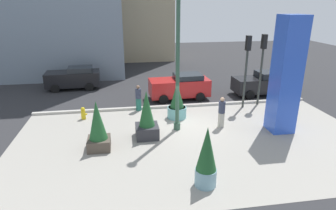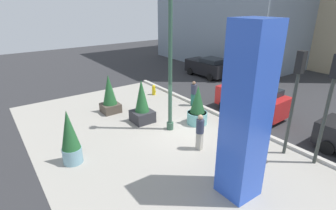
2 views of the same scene
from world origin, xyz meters
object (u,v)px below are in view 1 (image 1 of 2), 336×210
at_px(art_pillar_blue, 286,76).
at_px(pedestrian_by_curb, 138,97).
at_px(potted_plant_by_pillar, 98,128).
at_px(fire_hydrant, 83,113).
at_px(car_intersection, 74,78).
at_px(traffic_light_far_side, 247,60).
at_px(car_curb_east, 180,86).
at_px(potted_plant_near_right, 206,158).
at_px(traffic_light_corner, 262,58).
at_px(car_curb_west, 262,83).
at_px(pedestrian_crossing, 222,111).
at_px(lamp_post, 178,61).
at_px(potted_plant_curbside, 147,118).
at_px(potted_plant_near_left, 177,103).

distance_m(art_pillar_blue, pedestrian_by_curb, 8.68).
bearing_deg(potted_plant_by_pillar, fire_hydrant, 106.36).
distance_m(art_pillar_blue, car_intersection, 15.78).
height_order(art_pillar_blue, traffic_light_far_side, art_pillar_blue).
relative_size(potted_plant_by_pillar, car_curb_east, 0.56).
bearing_deg(potted_plant_near_right, traffic_light_corner, 54.04).
distance_m(fire_hydrant, traffic_light_far_side, 10.51).
bearing_deg(potted_plant_near_right, potted_plant_by_pillar, 139.05).
height_order(traffic_light_corner, car_curb_west, traffic_light_corner).
bearing_deg(car_curb_west, traffic_light_far_side, -135.87).
height_order(potted_plant_near_right, car_curb_east, potted_plant_near_right).
bearing_deg(pedestrian_crossing, lamp_post, 177.37).
height_order(pedestrian_crossing, pedestrian_by_curb, pedestrian_crossing).
height_order(fire_hydrant, car_curb_east, car_curb_east).
xyz_separation_m(potted_plant_by_pillar, car_curb_west, (11.46, 6.79, -0.22)).
xyz_separation_m(art_pillar_blue, pedestrian_by_curb, (-7.30, 4.20, -2.08)).
xyz_separation_m(art_pillar_blue, car_intersection, (-12.04, 9.99, -2.12)).
bearing_deg(car_intersection, fire_hydrant, -78.11).
relative_size(lamp_post, potted_plant_curbside, 3.09).
bearing_deg(traffic_light_corner, fire_hydrant, -175.86).
xyz_separation_m(fire_hydrant, car_curb_east, (6.39, 2.89, 0.54)).
xyz_separation_m(potted_plant_by_pillar, traffic_light_far_side, (8.98, 4.39, 2.04)).
height_order(potted_plant_near_left, fire_hydrant, potted_plant_near_left).
relative_size(car_intersection, car_curb_west, 1.01).
bearing_deg(fire_hydrant, traffic_light_far_side, 2.71).
distance_m(car_curb_east, car_curb_west, 6.21).
bearing_deg(potted_plant_near_right, car_curb_west, 54.84).
distance_m(lamp_post, pedestrian_by_curb, 4.70).
distance_m(potted_plant_near_left, traffic_light_corner, 6.41).
bearing_deg(potted_plant_curbside, car_curb_west, 32.96).
height_order(potted_plant_curbside, car_intersection, potted_plant_curbside).
xyz_separation_m(traffic_light_far_side, pedestrian_crossing, (-2.50, -2.91, -2.14)).
bearing_deg(pedestrian_by_curb, potted_plant_by_pillar, -114.14).
bearing_deg(lamp_post, pedestrian_by_curb, 119.95).
bearing_deg(fire_hydrant, lamp_post, -24.04).
bearing_deg(car_curb_west, pedestrian_crossing, -133.13).
bearing_deg(potted_plant_near_right, potted_plant_near_left, 88.30).
distance_m(traffic_light_corner, pedestrian_by_curb, 8.31).
xyz_separation_m(traffic_light_far_side, pedestrian_by_curb, (-6.81, 0.45, -2.19)).
bearing_deg(potted_plant_curbside, traffic_light_corner, 26.15).
height_order(potted_plant_by_pillar, pedestrian_by_curb, potted_plant_by_pillar).
bearing_deg(traffic_light_corner, pedestrian_crossing, -138.69).
relative_size(potted_plant_by_pillar, fire_hydrant, 3.19).
bearing_deg(car_intersection, pedestrian_crossing, -45.31).
relative_size(potted_plant_by_pillar, traffic_light_far_side, 0.52).
xyz_separation_m(traffic_light_corner, car_curb_east, (-4.94, 2.07, -2.22)).
distance_m(traffic_light_corner, car_intersection, 14.22).
distance_m(potted_plant_curbside, potted_plant_by_pillar, 2.51).
bearing_deg(car_curb_east, car_curb_west, -0.09).
bearing_deg(art_pillar_blue, potted_plant_by_pillar, -176.11).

